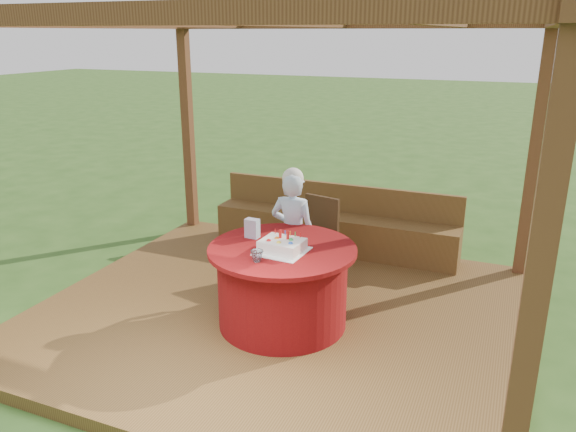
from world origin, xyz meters
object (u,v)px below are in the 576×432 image
object	(u,v)px
bench	(334,229)
birthday_cake	(282,246)
elderly_woman	(293,231)
drinking_glass	(257,256)
chair	(316,233)
gift_bag	(252,228)
table	(282,285)

from	to	relation	value
bench	birthday_cake	bearing A→B (deg)	-84.80
elderly_woman	drinking_glass	bearing A→B (deg)	-84.32
chair	drinking_glass	bearing A→B (deg)	-88.62
chair	birthday_cake	distance (m)	1.32
chair	gift_bag	world-z (taller)	gift_bag
elderly_woman	drinking_glass	distance (m)	1.05
bench	chair	xyz separation A→B (m)	(0.04, -0.77, 0.21)
elderly_woman	drinking_glass	world-z (taller)	elderly_woman
table	drinking_glass	world-z (taller)	drinking_glass
bench	elderly_woman	size ratio (longest dim) A/B	2.28
table	drinking_glass	distance (m)	0.57
gift_bag	drinking_glass	size ratio (longest dim) A/B	1.70
bench	elderly_woman	bearing A→B (deg)	-91.06
birthday_cake	chair	bearing A→B (deg)	96.44
chair	birthday_cake	xyz separation A→B (m)	(0.14, -1.27, 0.33)
table	birthday_cake	world-z (taller)	birthday_cake
table	gift_bag	distance (m)	0.59
drinking_glass	gift_bag	bearing A→B (deg)	120.01
chair	drinking_glass	distance (m)	1.59
chair	table	bearing A→B (deg)	-84.96
chair	gift_bag	bearing A→B (deg)	-103.41
table	birthday_cake	bearing A→B (deg)	-67.27
chair	gift_bag	distance (m)	1.14
gift_bag	drinking_glass	distance (m)	0.58
table	chair	world-z (taller)	chair
bench	table	world-z (taller)	bench
chair	elderly_woman	size ratio (longest dim) A/B	0.66
chair	drinking_glass	xyz separation A→B (m)	(0.04, -1.55, 0.32)
elderly_woman	drinking_glass	xyz separation A→B (m)	(0.10, -1.04, 0.14)
bench	chair	bearing A→B (deg)	-86.87
bench	gift_bag	size ratio (longest dim) A/B	16.70
chair	drinking_glass	size ratio (longest dim) A/B	8.24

